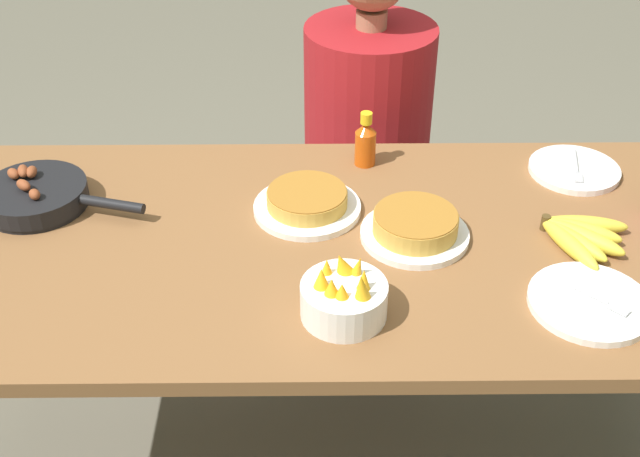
# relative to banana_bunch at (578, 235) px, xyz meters

# --- Properties ---
(dining_table) EXTENTS (1.87, 0.85, 0.75)m
(dining_table) POSITION_rel_banana_bunch_xyz_m (-0.56, 0.01, -0.11)
(dining_table) COLOR brown
(dining_table) RESTS_ON ground_plane
(banana_bunch) EXTENTS (0.20, 0.20, 0.04)m
(banana_bunch) POSITION_rel_banana_bunch_xyz_m (0.00, 0.00, 0.00)
(banana_bunch) COLOR yellow
(banana_bunch) RESTS_ON dining_table
(skillet) EXTENTS (0.39, 0.24, 0.08)m
(skillet) POSITION_rel_banana_bunch_xyz_m (-1.22, 0.16, 0.01)
(skillet) COLOR black
(skillet) RESTS_ON dining_table
(frittata_plate_center) EXTENTS (0.24, 0.24, 0.06)m
(frittata_plate_center) POSITION_rel_banana_bunch_xyz_m (-0.35, 0.02, 0.01)
(frittata_plate_center) COLOR white
(frittata_plate_center) RESTS_ON dining_table
(frittata_plate_side) EXTENTS (0.25, 0.25, 0.05)m
(frittata_plate_side) POSITION_rel_banana_bunch_xyz_m (-0.59, 0.13, 0.00)
(frittata_plate_side) COLOR white
(frittata_plate_side) RESTS_ON dining_table
(empty_plate_near_front) EXTENTS (0.24, 0.24, 0.02)m
(empty_plate_near_front) POSITION_rel_banana_bunch_xyz_m (-0.03, -0.21, -0.01)
(empty_plate_near_front) COLOR white
(empty_plate_near_front) RESTS_ON dining_table
(empty_plate_far_left) EXTENTS (0.22, 0.22, 0.02)m
(empty_plate_far_left) POSITION_rel_banana_bunch_xyz_m (0.07, 0.29, -0.01)
(empty_plate_far_left) COLOR white
(empty_plate_far_left) RESTS_ON dining_table
(fruit_bowl_mango) EXTENTS (0.17, 0.17, 0.13)m
(fruit_bowl_mango) POSITION_rel_banana_bunch_xyz_m (-0.52, -0.23, 0.02)
(fruit_bowl_mango) COLOR white
(fruit_bowl_mango) RESTS_ON dining_table
(hot_sauce_bottle) EXTENTS (0.05, 0.05, 0.14)m
(hot_sauce_bottle) POSITION_rel_banana_bunch_xyz_m (-0.45, 0.34, 0.04)
(hot_sauce_bottle) COLOR #C64C0F
(hot_sauce_bottle) RESTS_ON dining_table
(person_figure) EXTENTS (0.42, 0.42, 1.20)m
(person_figure) POSITION_rel_banana_bunch_xyz_m (-0.41, 0.73, -0.29)
(person_figure) COLOR black
(person_figure) RESTS_ON ground_plane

